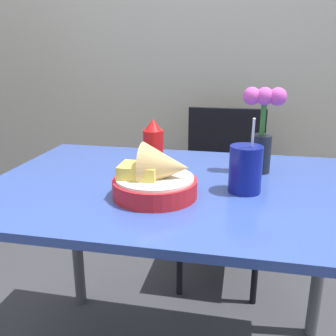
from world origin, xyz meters
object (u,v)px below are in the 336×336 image
object	(u,v)px
chair_far_window	(223,181)
drink_cup	(245,171)
food_basket	(158,178)
flower_vase	(262,126)
ketchup_bottle	(153,146)

from	to	relation	value
chair_far_window	drink_cup	distance (m)	0.88
food_basket	chair_far_window	bearing A→B (deg)	81.18
drink_cup	food_basket	bearing A→B (deg)	-159.58
flower_vase	drink_cup	bearing A→B (deg)	-103.45
chair_far_window	ketchup_bottle	bearing A→B (deg)	-107.23
chair_far_window	food_basket	world-z (taller)	food_basket
ketchup_bottle	chair_far_window	bearing A→B (deg)	72.77
chair_far_window	food_basket	bearing A→B (deg)	-98.82
chair_far_window	flower_vase	bearing A→B (deg)	-76.46
chair_far_window	drink_cup	world-z (taller)	drink_cup
chair_far_window	drink_cup	xyz separation A→B (m)	(0.10, -0.81, 0.32)
food_basket	flower_vase	distance (m)	0.42
flower_vase	ketchup_bottle	bearing A→B (deg)	-170.33
chair_far_window	flower_vase	distance (m)	0.75
food_basket	ketchup_bottle	distance (m)	0.24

